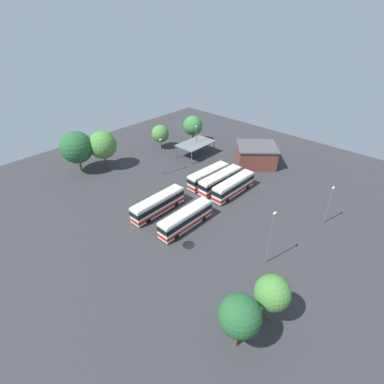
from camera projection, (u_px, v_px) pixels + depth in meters
ground_plane at (198, 202)px, 60.68m from camera, size 94.37×94.37×0.00m
bus_row0_slot0 at (186, 219)px, 52.94m from camera, size 11.45×2.65×3.53m
bus_row0_slot2 at (158, 204)px, 56.79m from camera, size 11.83×2.67×3.53m
bus_row1_slot0 at (234, 186)px, 62.48m from camera, size 11.48×2.69×3.53m
bus_row1_slot1 at (221, 180)px, 64.56m from camera, size 11.77×3.01×3.53m
bus_row1_slot2 at (209, 176)px, 66.20m from camera, size 11.11×3.09×3.53m
depot_building at (256, 155)px, 73.90m from camera, size 12.81×12.89×5.07m
maintenance_shelter at (196, 144)px, 77.86m from camera, size 9.81×6.20×3.55m
lamp_post_mid_lot at (161, 156)px, 68.16m from camera, size 0.56×0.28×8.82m
lamp_post_far_corner at (196, 139)px, 77.66m from camera, size 0.56×0.28×7.98m
lamp_post_by_building at (271, 237)px, 43.73m from camera, size 0.56×0.28×9.62m
lamp_post_near_entrance at (329, 204)px, 52.70m from camera, size 0.56×0.28×7.70m
tree_west_edge at (160, 134)px, 81.33m from camera, size 4.79×4.79×6.67m
tree_northeast at (77, 147)px, 68.31m from camera, size 7.42×7.42×10.13m
tree_north_edge at (193, 126)px, 84.20m from camera, size 5.50×5.50×7.94m
tree_east_edge at (103, 145)px, 70.15m from camera, size 6.62×6.62×9.45m
tree_south_edge at (240, 316)px, 32.28m from camera, size 4.89×4.89×7.98m
tree_northwest at (272, 293)px, 35.56m from camera, size 4.46×4.46×7.16m
puddle_near_shelter at (189, 245)px, 49.88m from camera, size 2.13×2.13×0.01m
puddle_back_corner at (200, 177)px, 69.65m from camera, size 2.48×2.48×0.01m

